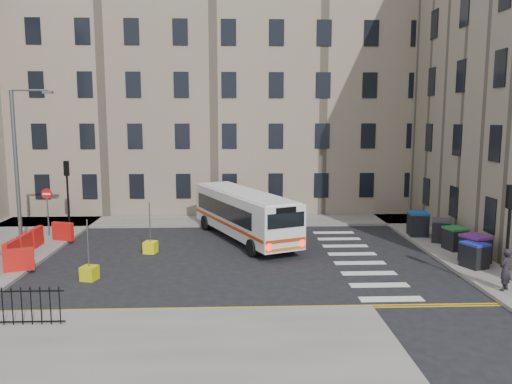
{
  "coord_description": "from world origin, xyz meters",
  "views": [
    {
      "loc": [
        -1.82,
        -23.75,
        6.67
      ],
      "look_at": [
        -0.79,
        1.65,
        3.0
      ],
      "focal_mm": 35.0,
      "sensor_mm": 36.0,
      "label": 1
    }
  ],
  "objects": [
    {
      "name": "pavement_north",
      "position": [
        -6.0,
        8.6,
        0.07
      ],
      "size": [
        36.0,
        3.2,
        0.15
      ],
      "primitive_type": "cube",
      "color": "slate",
      "rests_on": "ground"
    },
    {
      "name": "pavement_east",
      "position": [
        9.0,
        4.0,
        0.07
      ],
      "size": [
        2.4,
        26.0,
        0.15
      ],
      "primitive_type": "cube",
      "color": "slate",
      "rests_on": "ground"
    },
    {
      "name": "wheelie_bin_d",
      "position": [
        9.27,
        2.19,
        0.77
      ],
      "size": [
        1.34,
        1.41,
        1.23
      ],
      "rotation": [
        0.0,
        0.0,
        -0.43
      ],
      "color": "black",
      "rests_on": "pavement_east"
    },
    {
      "name": "ground",
      "position": [
        0.0,
        0.0,
        0.0
      ],
      "size": [
        120.0,
        120.0,
        0.0
      ],
      "primitive_type": "plane",
      "color": "black",
      "rests_on": "ground"
    },
    {
      "name": "bollard_yellow",
      "position": [
        -6.16,
        0.99,
        0.3
      ],
      "size": [
        0.72,
        0.72,
        0.6
      ],
      "primitive_type": "cube",
      "rotation": [
        0.0,
        0.0,
        -0.22
      ],
      "color": "yellow",
      "rests_on": "ground"
    },
    {
      "name": "roadworks_barriers",
      "position": [
        -11.84,
        0.5,
        0.65
      ],
      "size": [
        1.66,
        6.26,
        1.0
      ],
      "color": "red",
      "rests_on": "pavement_west"
    },
    {
      "name": "wheelie_bin_e",
      "position": [
        8.54,
        3.71,
        0.83
      ],
      "size": [
        1.21,
        1.35,
        1.35
      ],
      "rotation": [
        0.0,
        0.0,
        -0.13
      ],
      "color": "black",
      "rests_on": "pavement_east"
    },
    {
      "name": "wheelie_bin_b",
      "position": [
        9.2,
        -1.82,
        0.8
      ],
      "size": [
        1.38,
        1.47,
        1.29
      ],
      "rotation": [
        0.0,
        0.0,
        0.39
      ],
      "color": "black",
      "rests_on": "pavement_east"
    },
    {
      "name": "pavement_sw",
      "position": [
        -7.0,
        -10.0,
        0.07
      ],
      "size": [
        20.0,
        6.0,
        0.15
      ],
      "primitive_type": "cube",
      "color": "slate",
      "rests_on": "ground"
    },
    {
      "name": "bollard_chevron",
      "position": [
        -8.0,
        -3.24,
        0.3
      ],
      "size": [
        0.74,
        0.74,
        0.6
      ],
      "primitive_type": "cube",
      "rotation": [
        0.0,
        0.0,
        -0.28
      ],
      "color": "#C0B90B",
      "rests_on": "ground"
    },
    {
      "name": "wheelie_bin_a",
      "position": [
        8.8,
        -2.57,
        0.72
      ],
      "size": [
        1.2,
        1.28,
        1.13
      ],
      "rotation": [
        0.0,
        0.0,
        0.38
      ],
      "color": "black",
      "rests_on": "pavement_east"
    },
    {
      "name": "bus",
      "position": [
        -1.41,
        3.7,
        1.54
      ],
      "size": [
        5.89,
        9.87,
        2.67
      ],
      "rotation": [
        0.0,
        0.0,
        0.4
      ],
      "color": "silver",
      "rests_on": "ground"
    },
    {
      "name": "traffic_light_nw",
      "position": [
        -12.0,
        6.5,
        2.87
      ],
      "size": [
        0.28,
        0.22,
        4.1
      ],
      "color": "black",
      "rests_on": "pavement_west"
    },
    {
      "name": "wheelie_bin_c",
      "position": [
        9.27,
        0.5,
        0.73
      ],
      "size": [
        1.09,
        1.19,
        1.15
      ],
      "rotation": [
        0.0,
        0.0,
        0.2
      ],
      "color": "black",
      "rests_on": "pavement_east"
    },
    {
      "name": "streetlamp",
      "position": [
        -13.0,
        2.0,
        4.34
      ],
      "size": [
        0.5,
        0.22,
        8.14
      ],
      "color": "#595B5E",
      "rests_on": "pavement_west"
    },
    {
      "name": "terrace_north",
      "position": [
        -7.0,
        15.5,
        8.62
      ],
      "size": [
        38.3,
        10.8,
        17.2
      ],
      "color": "gray",
      "rests_on": "ground"
    },
    {
      "name": "no_entry_north",
      "position": [
        -12.5,
        4.5,
        2.08
      ],
      "size": [
        0.6,
        0.08,
        3.0
      ],
      "color": "#595B5E",
      "rests_on": "pavement_west"
    },
    {
      "name": "traffic_light_east",
      "position": [
        8.6,
        -5.5,
        2.87
      ],
      "size": [
        0.28,
        0.22,
        4.1
      ],
      "color": "black",
      "rests_on": "pavement_east"
    },
    {
      "name": "pedestrian",
      "position": [
        8.52,
        -5.62,
        0.97
      ],
      "size": [
        0.72,
        0.68,
        1.65
      ],
      "primitive_type": "imported",
      "rotation": [
        0.0,
        0.0,
        3.82
      ],
      "color": "black",
      "rests_on": "pavement_east"
    }
  ]
}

